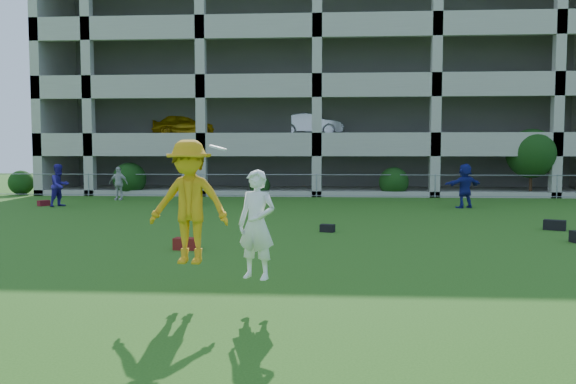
# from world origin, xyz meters

# --- Properties ---
(ground) EXTENTS (100.00, 100.00, 0.00)m
(ground) POSITION_xyz_m (0.00, 0.00, 0.00)
(ground) COLOR #235114
(ground) RESTS_ON ground
(bystander_a) EXTENTS (0.99, 1.09, 1.81)m
(bystander_a) POSITION_xyz_m (-10.82, 13.34, 0.90)
(bystander_a) COLOR navy
(bystander_a) RESTS_ON ground
(bystander_b) EXTENTS (0.98, 0.49, 1.61)m
(bystander_b) POSITION_xyz_m (-9.53, 16.69, 0.80)
(bystander_b) COLOR silver
(bystander_b) RESTS_ON ground
(bystander_c) EXTENTS (0.90, 1.13, 2.00)m
(bystander_c) POSITION_xyz_m (-5.64, 14.75, 1.00)
(bystander_c) COLOR slate
(bystander_c) RESTS_ON ground
(bystander_d) EXTENTS (1.78, 1.19, 1.84)m
(bystander_d) POSITION_xyz_m (6.20, 13.82, 0.92)
(bystander_d) COLOR navy
(bystander_d) RESTS_ON ground
(bag_red_a) EXTENTS (0.58, 0.35, 0.28)m
(bag_red_a) POSITION_xyz_m (-2.89, 3.25, 0.14)
(bag_red_a) COLOR #530F0E
(bag_red_a) RESTS_ON ground
(bag_black_b) EXTENTS (0.46, 0.37, 0.22)m
(bag_black_b) POSITION_xyz_m (0.48, 6.43, 0.11)
(bag_black_b) COLOR black
(bag_black_b) RESTS_ON ground
(bag_black_e) EXTENTS (0.67, 0.55, 0.30)m
(bag_black_e) POSITION_xyz_m (7.21, 7.25, 0.15)
(bag_black_e) COLOR black
(bag_black_e) RESTS_ON ground
(bag_red_f) EXTENTS (0.49, 0.53, 0.24)m
(bag_red_f) POSITION_xyz_m (-11.65, 13.54, 0.12)
(bag_red_f) COLOR #601210
(bag_red_f) RESTS_ON ground
(frisbee_contest) EXTENTS (2.10, 1.07, 2.08)m
(frisbee_contest) POSITION_xyz_m (-1.53, -1.21, 1.48)
(frisbee_contest) COLOR orange
(frisbee_contest) RESTS_ON ground
(parking_garage) EXTENTS (30.00, 14.00, 12.00)m
(parking_garage) POSITION_xyz_m (-0.02, 27.70, 6.01)
(parking_garage) COLOR #9E998C
(parking_garage) RESTS_ON ground
(fence) EXTENTS (36.06, 0.06, 1.20)m
(fence) POSITION_xyz_m (0.00, 19.00, 0.61)
(fence) COLOR gray
(fence) RESTS_ON ground
(shrub_row) EXTENTS (34.38, 2.52, 3.50)m
(shrub_row) POSITION_xyz_m (4.59, 19.70, 1.51)
(shrub_row) COLOR #163D11
(shrub_row) RESTS_ON ground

